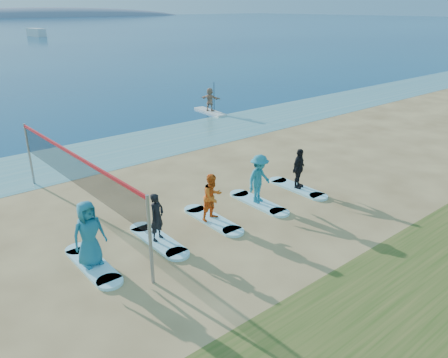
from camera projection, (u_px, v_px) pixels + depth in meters
ground at (281, 220)px, 14.71m from camera, size 600.00×600.00×0.00m
shallow_water at (130, 148)px, 22.20m from camera, size 600.00×600.00×0.00m
island_ridge at (45, 17)px, 285.26m from camera, size 220.00×56.00×18.00m
volleyball_net at (74, 169)px, 13.87m from camera, size 0.23×9.09×2.50m
paddleboard at (210, 112)px, 29.52m from camera, size 0.95×3.05×0.12m
paddleboarder at (210, 99)px, 29.21m from camera, size 1.00×1.49×1.54m
boat_offshore_b at (37, 37)px, 102.17m from camera, size 3.01×5.75×1.82m
surfboard_0 at (93, 265)px, 12.10m from camera, size 0.70×2.20×0.09m
student_0 at (89, 234)px, 11.74m from camera, size 0.95×0.65×1.88m
surfboard_1 at (158, 240)px, 13.37m from camera, size 0.70×2.20×0.09m
student_1 at (157, 217)px, 13.07m from camera, size 0.65×0.55×1.50m
surfboard_2 at (213, 220)px, 14.64m from camera, size 0.70×2.20×0.09m
student_2 at (212, 197)px, 14.32m from camera, size 0.83×0.68×1.59m
surfboard_3 at (258, 203)px, 15.90m from camera, size 0.70×2.20×0.09m
student_3 at (259, 179)px, 15.56m from camera, size 1.26×0.88×1.79m
surfboard_4 at (297, 188)px, 17.17m from camera, size 0.70×2.20×0.09m
student_4 at (299, 168)px, 16.86m from camera, size 0.99×0.63×1.57m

